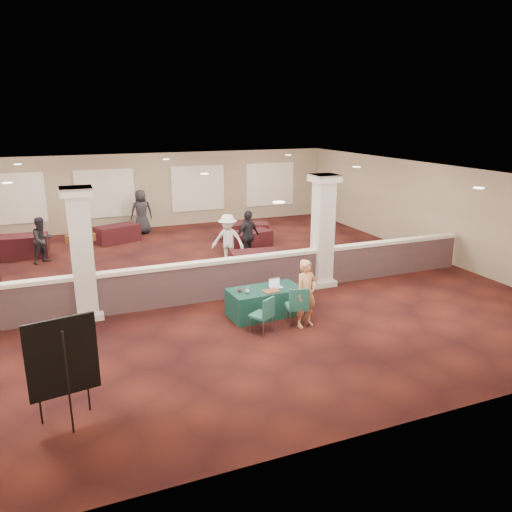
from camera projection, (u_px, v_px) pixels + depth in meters
name	position (u px, v px, depth m)	size (l,w,h in m)	color
ground	(208.00, 281.00, 14.85)	(16.00, 16.00, 0.00)	#461811
wall_back	(153.00, 191.00, 21.54)	(16.00, 0.04, 3.20)	gray
wall_front	(363.00, 342.00, 7.29)	(16.00, 0.04, 3.20)	gray
wall_right	(428.00, 210.00, 17.30)	(0.04, 16.00, 3.20)	gray
ceiling	(204.00, 173.00, 13.97)	(16.00, 16.00, 0.02)	silver
partition_wall	(223.00, 278.00, 13.36)	(15.60, 0.28, 1.10)	#4E353A
column_left	(82.00, 253.00, 11.80)	(0.72, 0.72, 3.20)	silver
column_right	(323.00, 230.00, 14.15)	(0.72, 0.72, 3.20)	silver
sconce_left	(68.00, 239.00, 11.60)	(0.12, 0.12, 0.18)	brown
sconce_right	(93.00, 237.00, 11.80)	(0.12, 0.12, 0.18)	brown
near_table	(265.00, 302.00, 12.30)	(1.78, 0.89, 0.68)	#0D322E
conf_chair_main	(298.00, 304.00, 11.56)	(0.59, 0.59, 0.97)	#205D56
conf_chair_side	(264.00, 312.00, 11.19)	(0.60, 0.60, 0.88)	#205D56
easel_board	(62.00, 358.00, 7.73)	(1.07, 0.60, 1.83)	black
woman	(306.00, 294.00, 11.52)	(0.58, 0.39, 1.62)	tan
far_table_front_center	(258.00, 262.00, 15.65)	(1.66, 0.83, 0.67)	black
far_table_front_right	(249.00, 240.00, 18.34)	(1.63, 0.82, 0.66)	black
far_table_back_left	(19.00, 247.00, 17.21)	(1.90, 0.95, 0.77)	black
far_table_back_center	(117.00, 234.00, 19.29)	(1.62, 0.81, 0.66)	black
far_table_back_right	(247.00, 232.00, 19.59)	(1.70, 0.85, 0.69)	black
attendee_a	(42.00, 240.00, 16.50)	(0.74, 0.41, 1.55)	black
attendee_b	(228.00, 240.00, 16.21)	(1.09, 0.50, 1.70)	silver
attendee_c	(248.00, 236.00, 16.62)	(1.02, 0.49, 1.74)	black
attendee_d	(142.00, 212.00, 20.52)	(0.90, 0.49, 1.83)	black
laptop_base	(276.00, 287.00, 12.27)	(0.31, 0.22, 0.02)	silver
laptop_screen	(274.00, 282.00, 12.34)	(0.31, 0.01, 0.21)	silver
screen_glow	(274.00, 282.00, 12.33)	(0.28, 0.00, 0.18)	silver
knitting	(271.00, 291.00, 12.01)	(0.38, 0.28, 0.03)	#D45322
yarn_cream	(247.00, 291.00, 11.89)	(0.10, 0.10, 0.10)	beige
yarn_red	(240.00, 290.00, 11.96)	(0.09, 0.09, 0.09)	maroon
yarn_grey	(247.00, 288.00, 12.11)	(0.10, 0.10, 0.10)	#525257
scissors	(292.00, 288.00, 12.22)	(0.11, 0.03, 0.01)	red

